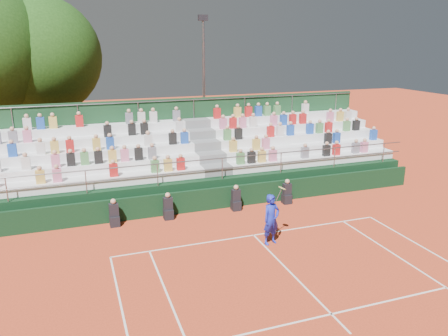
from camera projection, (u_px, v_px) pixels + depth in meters
name	position (u px, v px, depth m)	size (l,w,h in m)	color
ground	(254.00, 235.00, 17.13)	(90.00, 90.00, 0.00)	#C94321
courtside_wall	(226.00, 197.00, 19.89)	(20.00, 0.15, 1.00)	black
line_officials	(205.00, 204.00, 19.11)	(8.30, 0.40, 1.19)	black
grandstand	(205.00, 166.00, 22.66)	(20.00, 5.20, 4.40)	black
tennis_player	(271.00, 219.00, 16.19)	(0.93, 0.62, 2.22)	#1827BA
tree_east	(41.00, 56.00, 25.19)	(6.82, 6.82, 9.93)	#382714
floodlight_mast	(204.00, 77.00, 28.02)	(0.60, 0.25, 8.93)	gray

